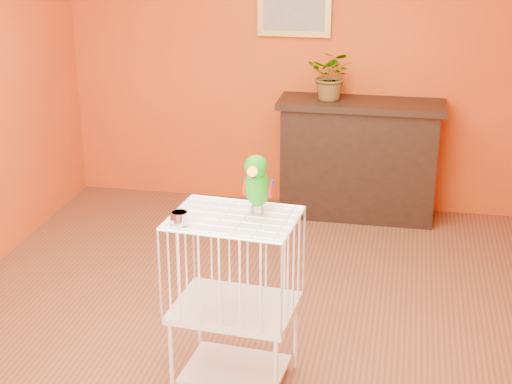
# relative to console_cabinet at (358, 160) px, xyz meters

# --- Properties ---
(ground) EXTENTS (4.50, 4.50, 0.00)m
(ground) POSITION_rel_console_cabinet_xyz_m (-0.60, -2.01, -0.51)
(ground) COLOR brown
(ground) RESTS_ON ground
(room_shell) EXTENTS (4.50, 4.50, 4.50)m
(room_shell) POSITION_rel_console_cabinet_xyz_m (-0.60, -2.01, 1.07)
(room_shell) COLOR #D05013
(room_shell) RESTS_ON ground
(console_cabinet) EXTENTS (1.37, 0.49, 1.02)m
(console_cabinet) POSITION_rel_console_cabinet_xyz_m (0.00, 0.00, 0.00)
(console_cabinet) COLOR black
(console_cabinet) RESTS_ON ground
(potted_plant) EXTENTS (0.45, 0.48, 0.32)m
(potted_plant) POSITION_rel_console_cabinet_xyz_m (-0.25, 0.05, 0.67)
(potted_plant) COLOR #26722D
(potted_plant) RESTS_ON console_cabinet
(framed_picture) EXTENTS (0.62, 0.04, 0.50)m
(framed_picture) POSITION_rel_console_cabinet_xyz_m (-0.60, 0.21, 1.24)
(framed_picture) COLOR gold
(framed_picture) RESTS_ON room_shell
(birdcage) EXTENTS (0.70, 0.56, 1.01)m
(birdcage) POSITION_rel_console_cabinet_xyz_m (-0.48, -2.66, 0.01)
(birdcage) COLOR white
(birdcage) RESTS_ON ground
(feed_cup) EXTENTS (0.09, 0.09, 0.07)m
(feed_cup) POSITION_rel_console_cabinet_xyz_m (-0.73, -2.81, 0.54)
(feed_cup) COLOR silver
(feed_cup) RESTS_ON birdcage
(parrot) EXTENTS (0.17, 0.30, 0.34)m
(parrot) POSITION_rel_console_cabinet_xyz_m (-0.37, -2.59, 0.68)
(parrot) COLOR #59544C
(parrot) RESTS_ON birdcage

